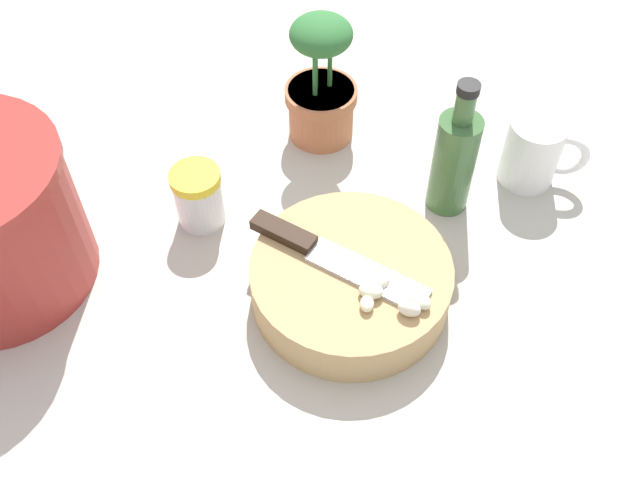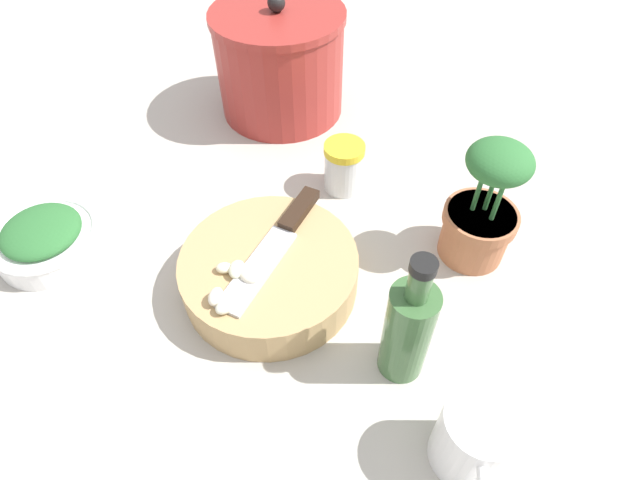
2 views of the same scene
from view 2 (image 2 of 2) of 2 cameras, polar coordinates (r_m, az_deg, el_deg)
The scene contains 10 objects.
ground_plane at distance 0.68m, azimuth 1.12°, elevation -1.98°, with size 5.00×5.00×0.00m, color #B2ADA3.
cutting_board at distance 0.63m, azimuth -5.75°, elevation -3.69°, with size 0.22×0.22×0.05m.
chef_knife at distance 0.62m, azimuth -4.72°, elevation 0.16°, with size 0.05×0.21×0.01m.
garlic_cloves at distance 0.58m, azimuth -10.14°, elevation -4.96°, with size 0.06×0.08×0.02m.
herb_bowl at distance 0.76m, azimuth -28.89°, elevation 0.16°, with size 0.14×0.14×0.06m.
spice_jar at distance 0.75m, azimuth 2.72°, elevation 8.38°, with size 0.06×0.06×0.08m.
coffee_mug at distance 0.53m, azimuth 17.04°, elevation -21.21°, with size 0.07×0.10×0.09m.
oil_bottle at distance 0.53m, azimuth 10.00°, elevation -10.03°, with size 0.05×0.05×0.18m.
stock_pot at distance 0.90m, azimuth -4.57°, elevation 19.50°, with size 0.22×0.22×0.20m.
potted_herb at distance 0.66m, azimuth 18.05°, elevation 2.96°, with size 0.10×0.10×0.18m.
Camera 2 is at (0.21, -0.37, 0.52)m, focal length 28.00 mm.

